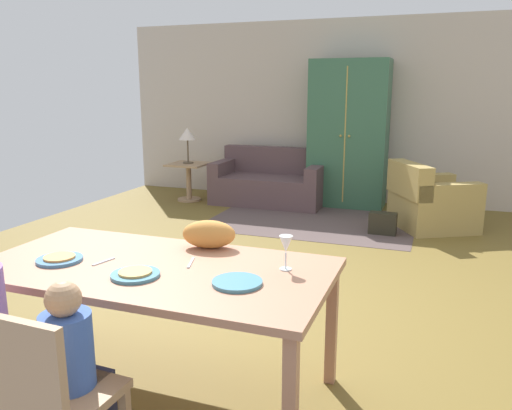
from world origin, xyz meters
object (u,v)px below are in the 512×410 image
Objects in this scene: plate_near_woman at (237,282)px; dining_chair_child at (46,395)px; plate_near_child at (135,275)px; table_lamp at (187,135)px; plate_near_man at (60,260)px; cat at (209,234)px; dining_table at (154,277)px; couch at (270,183)px; armchair at (430,203)px; person_child at (76,386)px; wine_glass at (286,246)px; armoire at (348,134)px; handbag at (383,223)px; side_table at (189,176)px.

dining_chair_child is at bearing -125.47° from plate_near_woman.
plate_near_child is 5.31m from table_lamp.
cat reaches higher than plate_near_man.
cat is 4.87m from table_lamp.
couch is at bearing 101.16° from dining_table.
armchair is (1.34, 4.40, -0.45)m from plate_near_child.
couch is (-0.97, 5.58, -0.13)m from person_child.
table_lamp reaches higher than wine_glass.
person_child is at bearing -105.24° from armchair.
dining_table is 7.69× the size of plate_near_child.
armoire reaches higher than dining_table.
plate_near_man is at bearing -113.24° from armchair.
person_child reaches higher than plate_near_child.
wine_glass reaches higher than armchair.
plate_near_woman is at bearing -94.52° from handbag.
wine_glass is 0.16× the size of armchair.
plate_near_woman is 0.96m from dining_chair_child.
dining_chair_child is 0.53× the size of couch.
plate_near_woman is 0.29× the size of dining_chair_child.
handbag is at bearing 79.68° from dining_chair_child.
armoire reaches higher than plate_near_child.
armchair is 2.16× the size of table_lamp.
cat is at bearing 82.92° from dining_chair_child.
plate_near_child is at bearing -91.52° from armoire.
armoire is (0.14, 5.83, 0.62)m from person_child.
person_child is 5.86m from armoire.
armchair is at bearing 73.12° from plate_near_child.
armoire is 1.82m from handbag.
dining_chair_child is 2.72× the size of handbag.
side_table is at bearing -167.81° from armoire.
armoire is (0.14, 6.00, 0.56)m from dining_chair_child.
couch is (-0.97, 5.09, -0.46)m from plate_near_child.
armoire is (-0.55, 4.97, 0.16)m from wine_glass.
handbag is (0.84, 4.59, -0.36)m from dining_chair_child.
person_child reaches higher than handbag.
dining_chair_child reaches higher than armchair.
plate_near_man is 5.07m from side_table.
side_table is (-2.89, 4.47, -0.52)m from wine_glass.
armoire reaches higher than dining_chair_child.
wine_glass is 0.58m from cat.
person_child is at bearing -112.36° from cat.
armoire is (-1.19, 0.93, 0.73)m from armchair.
plate_near_child is (0.53, -0.06, 0.00)m from plate_near_man.
plate_near_woman is 0.78× the size of handbag.
cat is at bearing -107.18° from armchair.
dining_chair_child is 5.24m from armchair.
table_lamp is 3.29m from handbag.
dining_chair_child is 2.72× the size of cat.
dining_table is 5.02m from couch.
plate_near_man reaches higher than handbag.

